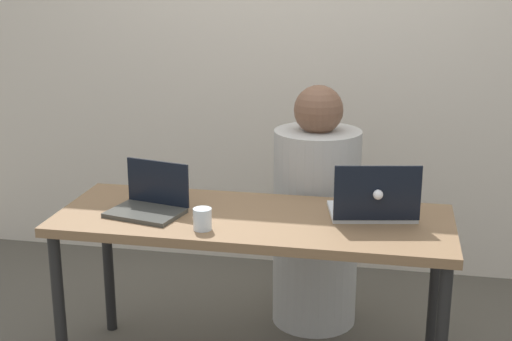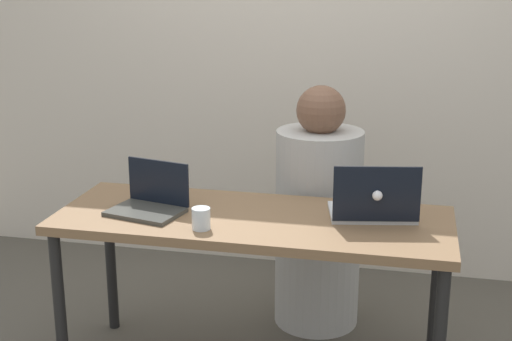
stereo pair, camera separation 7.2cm
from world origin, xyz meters
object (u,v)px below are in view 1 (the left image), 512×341
at_px(person_at_center, 316,220).
at_px(laptop_back_right, 373,205).
at_px(water_glass_left, 202,220).
at_px(laptop_front_left, 150,202).

xyz_separation_m(person_at_center, laptop_back_right, (0.29, -0.48, 0.26)).
xyz_separation_m(person_at_center, water_glass_left, (-0.37, -0.75, 0.24)).
bearing_deg(laptop_back_right, laptop_front_left, -3.94).
height_order(person_at_center, laptop_front_left, person_at_center).
relative_size(laptop_back_right, water_glass_left, 4.49).
height_order(laptop_back_right, water_glass_left, laptop_back_right).
distance_m(laptop_front_left, water_glass_left, 0.31).
height_order(laptop_front_left, laptop_back_right, laptop_back_right).
bearing_deg(person_at_center, laptop_back_right, 130.11).
bearing_deg(laptop_front_left, person_at_center, 56.24).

